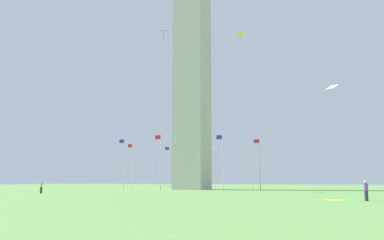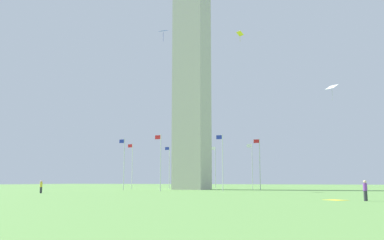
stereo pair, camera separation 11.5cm
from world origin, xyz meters
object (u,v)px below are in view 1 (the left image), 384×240
Objects in this scene: flagpole_n at (132,164)px; person_purple_shirt at (366,191)px; flagpole_e at (160,160)px; kite_blue_diamond at (163,31)px; flagpole_s at (260,162)px; flagpole_se at (222,160)px; picnic_blanket_near_first_person at (336,200)px; flagpole_w at (215,165)px; flagpole_sw at (252,164)px; flagpole_ne at (124,162)px; person_yellow_shirt at (41,187)px; flagpole_nw at (169,165)px; obelisk_monument at (192,53)px; kite_white_diamond at (332,87)px; kite_yellow_diamond at (240,34)px.

flagpole_n is 5.53× the size of person_purple_shirt.
kite_blue_diamond is at bearing 128.15° from flagpole_e.
flagpole_se is at bearing 67.50° from flagpole_s.
flagpole_se is 33.56m from picnic_blanket_near_first_person.
flagpole_w is at bearing -60.16° from picnic_blanket_near_first_person.
flagpole_sw is (-9.21, -22.23, 0.00)m from flagpole_e.
flagpole_sw is (-18.41, -18.41, 0.00)m from flagpole_ne.
person_purple_shirt is (-43.68, 37.18, -4.12)m from flagpole_n.
flagpole_nw is at bearing 44.06° from person_yellow_shirt.
flagpole_e is (0.05, 13.02, -21.50)m from obelisk_monument.
flagpole_w is 1.00× the size of flagpole_nw.
flagpole_nw is at bearing -27.85° from kite_white_diamond.
flagpole_e is (-13.02, 13.02, 0.00)m from flagpole_n.
kite_white_diamond is (-39.51, 9.66, 10.33)m from flagpole_n.
picnic_blanket_near_first_person is at bearing 125.16° from flagpole_se.
flagpole_s is 1.00× the size of flagpole_nw.
person_purple_shirt is 1.04× the size of kite_yellow_diamond.
flagpole_sw is at bearing 157.50° from flagpole_w.
flagpole_w is 4.46× the size of kite_blue_diamond.
flagpole_sw is at bearing 11.46° from person_purple_shirt.
kite_blue_diamond is (29.78, -23.04, 25.18)m from person_purple_shirt.
flagpole_sw is (-22.23, -9.21, 0.00)m from flagpole_n.
person_purple_shirt is at bearing 114.82° from flagpole_sw.
kite_blue_diamond is (-0.88, 27.16, 21.06)m from flagpole_w.
person_purple_shirt is (-21.46, 46.39, -4.12)m from flagpole_sw.
person_purple_shirt is (-39.87, 46.39, -4.12)m from flagpole_nw.
flagpole_se is at bearing 90.00° from flagpole_sw.
obelisk_monument reaches higher than flagpole_se.
flagpole_e is 5.46× the size of person_yellow_shirt.
flagpole_w is 44.31m from person_yellow_shirt.
person_purple_shirt is 2.62m from picnic_blanket_near_first_person.
flagpole_e reaches higher than person_yellow_shirt.
person_yellow_shirt is at bearing 91.92° from flagpole_ne.
kite_white_diamond is (-26.44, 9.66, -11.18)m from obelisk_monument.
picnic_blanket_near_first_person is at bearing 140.52° from flagpole_e.
flagpole_se and flagpole_nw have the same top height.
flagpole_nw is 5.73× the size of kite_yellow_diamond.
obelisk_monument is 25.14m from flagpole_w.
kite_yellow_diamond reaches higher than flagpole_s.
flagpole_se is at bearing -54.84° from picnic_blanket_near_first_person.
flagpole_w is (-9.21, -22.23, 0.00)m from flagpole_ne.
person_yellow_shirt is at bearing 65.84° from flagpole_sw.
person_yellow_shirt is at bearing 59.81° from kite_blue_diamond.
kite_white_diamond reaches higher than flagpole_n.
flagpole_nw is (-0.00, -18.41, 0.00)m from flagpole_ne.
person_purple_shirt is at bearing 130.68° from flagpole_nw.
flagpole_nw is at bearing -22.50° from flagpole_s.
flagpole_n is at bearing 0.00° from obelisk_monument.
flagpole_ne is at bearing 112.50° from flagpole_n.
flagpole_sw is (-0.00, -18.41, 0.00)m from flagpole_se.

